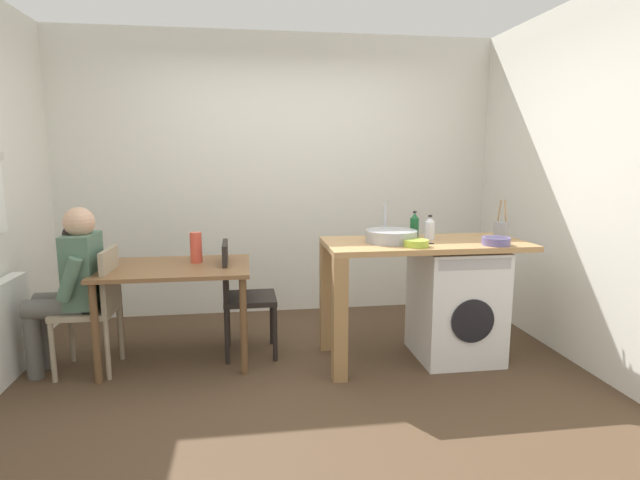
# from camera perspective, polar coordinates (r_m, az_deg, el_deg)

# --- Properties ---
(ground_plane) EXTENTS (5.46, 5.46, 0.00)m
(ground_plane) POSITION_cam_1_polar(r_m,az_deg,el_deg) (3.60, -2.28, -16.03)
(ground_plane) COLOR #4C3826
(wall_back) EXTENTS (4.60, 0.10, 2.70)m
(wall_back) POSITION_cam_1_polar(r_m,az_deg,el_deg) (4.99, -4.54, 7.20)
(wall_back) COLOR silver
(wall_back) RESTS_ON ground_plane
(wall_counter_side) EXTENTS (0.10, 3.80, 2.70)m
(wall_counter_side) POSITION_cam_1_polar(r_m,az_deg,el_deg) (4.08, 29.35, 5.49)
(wall_counter_side) COLOR silver
(wall_counter_side) RESTS_ON ground_plane
(dining_table) EXTENTS (1.10, 0.76, 0.74)m
(dining_table) POSITION_cam_1_polar(r_m,az_deg,el_deg) (3.93, -16.08, -4.21)
(dining_table) COLOR brown
(dining_table) RESTS_ON ground_plane
(chair_person_seat) EXTENTS (0.41, 0.41, 0.90)m
(chair_person_seat) POSITION_cam_1_polar(r_m,az_deg,el_deg) (3.98, -24.04, -6.52)
(chair_person_seat) COLOR gray
(chair_person_seat) RESTS_ON ground_plane
(chair_opposite) EXTENTS (0.41, 0.41, 0.90)m
(chair_opposite) POSITION_cam_1_polar(r_m,az_deg,el_deg) (3.97, -9.05, -5.81)
(chair_opposite) COLOR black
(chair_opposite) RESTS_ON ground_plane
(seated_person) EXTENTS (0.50, 0.51, 1.20)m
(seated_person) POSITION_cam_1_polar(r_m,az_deg,el_deg) (3.99, -26.42, -4.23)
(seated_person) COLOR #595651
(seated_person) RESTS_ON ground_plane
(kitchen_counter) EXTENTS (1.50, 0.68, 0.92)m
(kitchen_counter) POSITION_cam_1_polar(r_m,az_deg,el_deg) (3.80, 8.76, -2.58)
(kitchen_counter) COLOR tan
(kitchen_counter) RESTS_ON ground_plane
(washing_machine) EXTENTS (0.60, 0.61, 0.86)m
(washing_machine) POSITION_cam_1_polar(r_m,az_deg,el_deg) (4.04, 15.13, -6.92)
(washing_machine) COLOR white
(washing_machine) RESTS_ON ground_plane
(sink_basin) EXTENTS (0.38, 0.38, 0.09)m
(sink_basin) POSITION_cam_1_polar(r_m,az_deg,el_deg) (3.75, 8.08, 0.43)
(sink_basin) COLOR #9EA0A5
(sink_basin) RESTS_ON kitchen_counter
(tap) EXTENTS (0.02, 0.02, 0.28)m
(tap) POSITION_cam_1_polar(r_m,az_deg,el_deg) (3.90, 7.37, 2.22)
(tap) COLOR #B2B2B7
(tap) RESTS_ON kitchen_counter
(bottle_tall_green) EXTENTS (0.07, 0.07, 0.20)m
(bottle_tall_green) POSITION_cam_1_polar(r_m,az_deg,el_deg) (4.03, 10.67, 1.67)
(bottle_tall_green) COLOR #19592D
(bottle_tall_green) RESTS_ON kitchen_counter
(bottle_squat_brown) EXTENTS (0.08, 0.08, 0.19)m
(bottle_squat_brown) POSITION_cam_1_polar(r_m,az_deg,el_deg) (3.92, 12.35, 1.30)
(bottle_squat_brown) COLOR silver
(bottle_squat_brown) RESTS_ON kitchen_counter
(mixing_bowl) EXTENTS (0.18, 0.18, 0.05)m
(mixing_bowl) POSITION_cam_1_polar(r_m,az_deg,el_deg) (3.60, 10.86, -0.30)
(mixing_bowl) COLOR #A8C63D
(mixing_bowl) RESTS_ON kitchen_counter
(utensil_crock) EXTENTS (0.11, 0.11, 0.30)m
(utensil_crock) POSITION_cam_1_polar(r_m,az_deg,el_deg) (4.13, 19.86, 1.14)
(utensil_crock) COLOR gray
(utensil_crock) RESTS_ON kitchen_counter
(colander) EXTENTS (0.20, 0.20, 0.06)m
(colander) POSITION_cam_1_polar(r_m,az_deg,el_deg) (3.81, 19.35, -0.07)
(colander) COLOR slate
(colander) RESTS_ON kitchen_counter
(vase) EXTENTS (0.09, 0.09, 0.23)m
(vase) POSITION_cam_1_polar(r_m,az_deg,el_deg) (3.97, -13.89, -0.83)
(vase) COLOR #D84C38
(vase) RESTS_ON dining_table
(scissors) EXTENTS (0.15, 0.06, 0.01)m
(scissors) POSITION_cam_1_polar(r_m,az_deg,el_deg) (3.73, 11.64, -0.36)
(scissors) COLOR #B2B2B7
(scissors) RESTS_ON kitchen_counter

